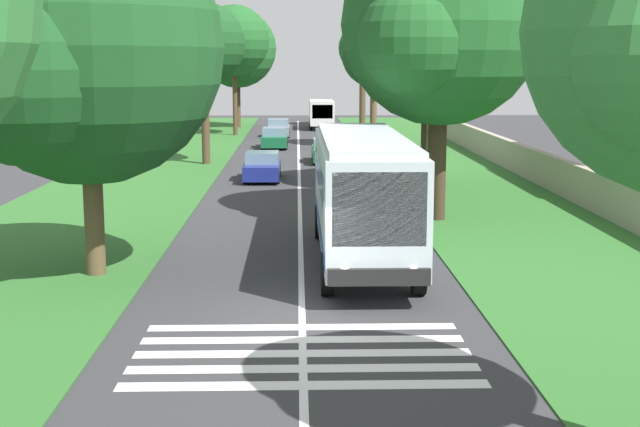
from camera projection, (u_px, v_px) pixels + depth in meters
The scene contains 21 objects.
ground at pixel (302, 313), 20.73m from camera, with size 160.00×160.00×0.00m, color #333335.
grass_verge_left at pixel (94, 210), 35.30m from camera, with size 120.00×8.00×0.04m, color #2D6628.
grass_verge_right at pixel (503, 208), 35.71m from camera, with size 120.00×8.00×0.04m, color #2D6628.
centre_line at pixel (300, 209), 35.51m from camera, with size 110.00×0.16×0.01m, color silver.
coach_bus at pixel (362, 189), 25.89m from camera, with size 11.16×2.62×3.73m.
zebra_crossing at pixel (303, 353), 17.85m from camera, with size 4.05×6.80×0.01m.
trailing_car_0 at pixel (262, 167), 44.20m from camera, with size 4.30×1.78×1.43m.
trailing_car_1 at pixel (327, 151), 52.24m from camera, with size 4.30×1.78×1.43m.
trailing_car_2 at pixel (275, 138), 61.10m from camera, with size 4.30×1.78×1.43m.
trailing_car_3 at pixel (278, 128), 70.47m from camera, with size 4.30×1.78×1.43m.
trailing_minibus_0 at pixel (321, 111), 78.86m from camera, with size 6.00×2.14×2.53m.
roadside_tree_left_0 at pixel (233, 42), 70.62m from camera, with size 6.35×5.64×10.37m.
roadside_tree_left_2 at pixel (235, 50), 79.31m from camera, with size 8.03×7.01×10.55m.
roadside_tree_left_3 at pixel (79, 55), 23.45m from camera, with size 8.68×7.29×9.79m.
roadside_tree_left_4 at pixel (202, 47), 50.24m from camera, with size 5.89×4.69×9.19m.
roadside_tree_right_1 at pixel (437, 30), 31.99m from camera, with size 8.36×7.27×10.75m.
roadside_tree_right_2 at pixel (373, 56), 61.33m from camera, with size 5.04×4.50×8.58m.
roadside_tree_right_3 at pixel (362, 50), 80.70m from camera, with size 5.31×4.46×9.34m.
roadside_tree_right_4 at pixel (431, 52), 40.77m from camera, with size 8.06×6.49×9.71m.
utility_pole at pixel (425, 102), 33.82m from camera, with size 0.24×1.40×8.26m.
roadside_wall at pixel (552, 173), 40.59m from camera, with size 70.00×0.40×1.57m, color #9E937F.
Camera 1 is at (-20.05, 0.09, 5.77)m, focal length 49.72 mm.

